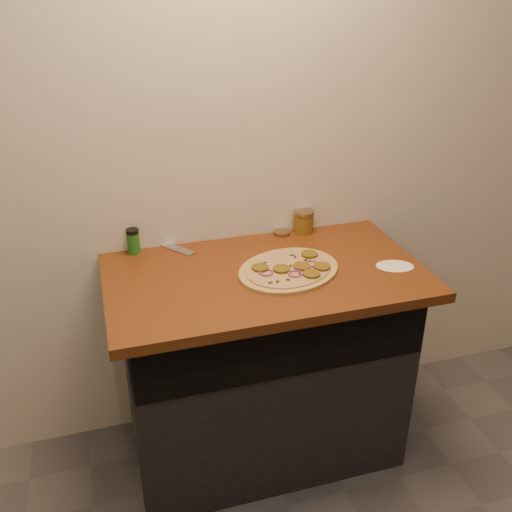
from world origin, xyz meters
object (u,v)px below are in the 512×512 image
object	(u,v)px
chefs_knife	(159,242)
spice_shaker	(133,241)
salsa_jar	(303,221)
pizza	(289,269)

from	to	relation	value
chefs_knife	spice_shaker	xyz separation A→B (m)	(-0.11, -0.06, 0.05)
chefs_knife	salsa_jar	xyz separation A→B (m)	(0.62, -0.06, 0.04)
pizza	chefs_knife	bearing A→B (deg)	137.92
salsa_jar	spice_shaker	xyz separation A→B (m)	(-0.73, 0.00, 0.00)
pizza	chefs_knife	distance (m)	0.59
pizza	salsa_jar	bearing A→B (deg)	61.31
pizza	chefs_knife	xyz separation A→B (m)	(-0.44, 0.39, -0.00)
chefs_knife	salsa_jar	size ratio (longest dim) A/B	2.78
pizza	chefs_knife	world-z (taller)	pizza
spice_shaker	salsa_jar	bearing A→B (deg)	0.00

